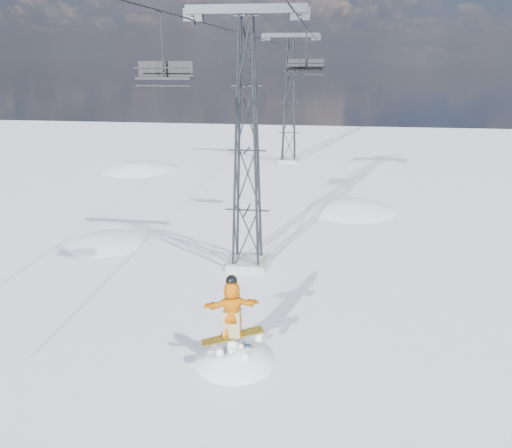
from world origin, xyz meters
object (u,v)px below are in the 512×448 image
Objects in this scene: lift_tower_near at (247,151)px; snowboarder_jump at (235,402)px; lift_chair_near at (164,72)px; lift_tower_far at (290,103)px.

snowboarder_jump is at bearing -84.11° from lift_tower_near.
lift_chair_near is (-2.20, -4.20, 3.45)m from lift_tower_near.
snowboarder_jump is at bearing -50.50° from lift_chair_near.
lift_chair_near is at bearing -117.64° from lift_tower_near.
snowboarder_jump is at bearing -88.59° from lift_tower_far.
lift_tower_far reaches higher than snowboarder_jump.
lift_chair_near is at bearing -94.31° from lift_tower_far.
lift_tower_far is 1.61× the size of snowboarder_jump.
lift_tower_near is 25.00m from lift_tower_far.
lift_tower_near reaches higher than lift_chair_near.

